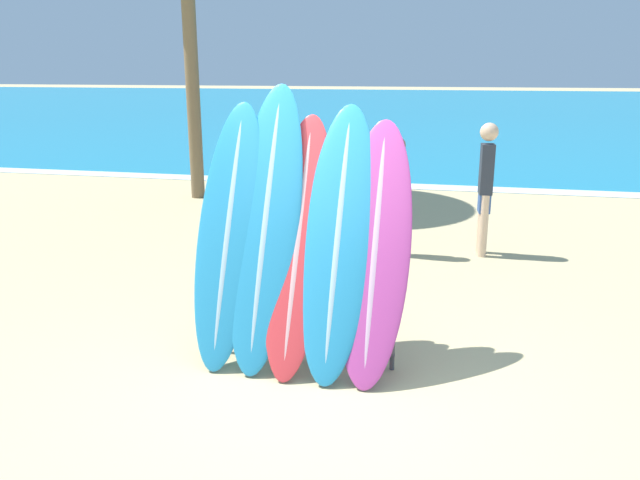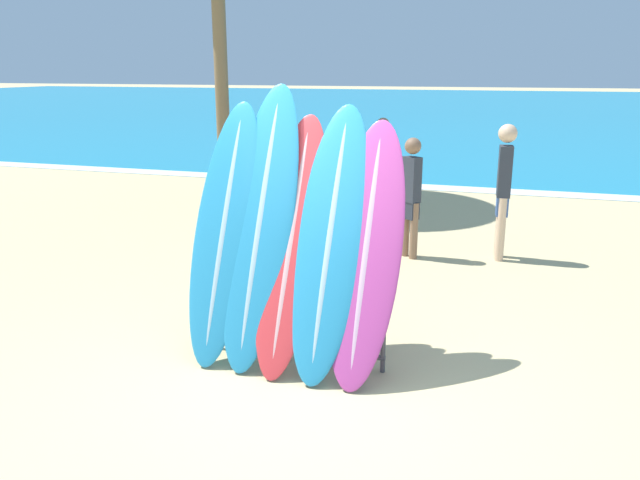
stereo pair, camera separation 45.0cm
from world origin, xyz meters
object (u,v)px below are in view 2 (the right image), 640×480
(surfboard_rack, at_px, (291,310))
(surfboard_slot_0, at_px, (225,230))
(surfboard_slot_4, at_px, (367,250))
(person_far_left, at_px, (504,187))
(surfboard_slot_3, at_px, (330,239))
(surfboard_slot_2, at_px, (291,242))
(person_near_water, at_px, (411,193))
(person_mid_beach, at_px, (382,163))
(surfboard_slot_1, at_px, (261,223))

(surfboard_rack, distance_m, surfboard_slot_0, 0.86)
(surfboard_slot_4, bearing_deg, person_far_left, 74.57)
(person_far_left, bearing_deg, surfboard_slot_3, 154.81)
(surfboard_rack, relative_size, surfboard_slot_0, 0.76)
(surfboard_rack, distance_m, surfboard_slot_2, 0.56)
(person_near_water, distance_m, person_mid_beach, 2.39)
(surfboard_slot_3, height_order, surfboard_slot_4, surfboard_slot_3)
(surfboard_slot_0, distance_m, surfboard_slot_3, 0.91)
(surfboard_slot_2, distance_m, person_near_water, 3.15)
(surfboard_slot_0, relative_size, surfboard_slot_2, 1.05)
(surfboard_rack, relative_size, person_far_left, 0.94)
(surfboard_slot_0, xyz_separation_m, person_far_left, (2.15, 3.40, -0.12))
(surfboard_slot_3, xyz_separation_m, person_far_left, (1.24, 3.38, -0.11))
(person_near_water, xyz_separation_m, person_far_left, (1.10, 0.28, 0.09))
(surfboard_slot_1, relative_size, person_far_left, 1.32)
(surfboard_rack, relative_size, surfboard_slot_2, 0.80)
(surfboard_slot_1, relative_size, surfboard_slot_2, 1.13)
(surfboard_slot_3, relative_size, surfboard_slot_4, 1.06)
(surfboard_slot_1, xyz_separation_m, surfboard_slot_3, (0.61, -0.03, -0.08))
(surfboard_slot_2, height_order, person_near_water, surfboard_slot_2)
(surfboard_slot_0, xyz_separation_m, surfboard_slot_1, (0.31, 0.04, 0.08))
(person_far_left, bearing_deg, surfboard_slot_4, 159.49)
(surfboard_rack, distance_m, person_far_left, 3.84)
(surfboard_slot_3, height_order, person_near_water, surfboard_slot_3)
(surfboard_slot_0, height_order, surfboard_slot_3, surfboard_slot_0)
(surfboard_slot_1, height_order, surfboard_slot_2, surfboard_slot_1)
(surfboard_rack, height_order, person_far_left, person_far_left)
(surfboard_rack, bearing_deg, person_near_water, 82.05)
(surfboard_slot_2, distance_m, surfboard_slot_3, 0.33)
(surfboard_slot_2, bearing_deg, person_far_left, 65.26)
(person_near_water, bearing_deg, surfboard_slot_2, 120.00)
(surfboard_rack, xyz_separation_m, surfboard_slot_0, (-0.61, 0.08, 0.61))
(surfboard_rack, height_order, person_near_water, person_near_water)
(person_near_water, distance_m, person_far_left, 1.14)
(surfboard_slot_0, xyz_separation_m, surfboard_slot_2, (0.59, -0.00, -0.05))
(surfboard_slot_4, xyz_separation_m, person_mid_beach, (-1.00, 5.36, -0.11))
(surfboard_slot_0, relative_size, person_mid_beach, 1.31)
(surfboard_slot_1, bearing_deg, person_mid_beach, 91.08)
(surfboard_slot_3, distance_m, person_mid_beach, 5.39)
(surfboard_slot_3, xyz_separation_m, person_mid_beach, (-0.71, 5.34, -0.17))
(surfboard_rack, bearing_deg, surfboard_slot_2, 101.81)
(surfboard_slot_2, xyz_separation_m, surfboard_slot_4, (0.62, -0.01, -0.01))
(person_near_water, bearing_deg, surfboard_slot_4, 131.41)
(surfboard_rack, xyz_separation_m, person_far_left, (1.55, 3.48, 0.49))
(surfboard_slot_2, relative_size, person_mid_beach, 1.25)
(surfboard_slot_2, xyz_separation_m, person_far_left, (1.56, 3.40, -0.07))
(surfboard_slot_0, bearing_deg, surfboard_slot_1, 7.31)
(surfboard_rack, bearing_deg, person_far_left, 66.02)
(surfboard_slot_2, relative_size, surfboard_slot_4, 1.01)
(surfboard_rack, distance_m, surfboard_slot_3, 0.68)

